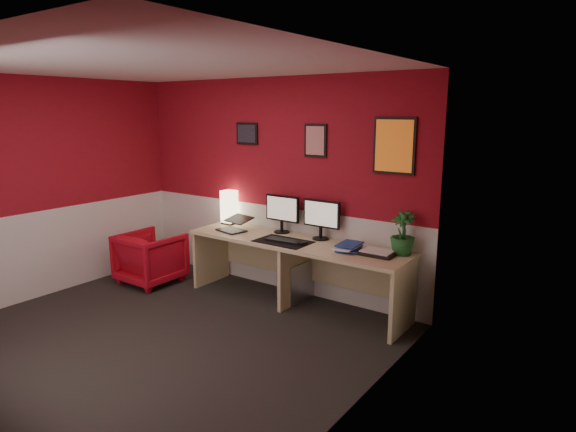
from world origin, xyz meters
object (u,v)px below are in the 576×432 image
object	(u,v)px
zen_tray	(377,253)
monitor_left	(282,208)
shoji_lamp	(229,208)
laptop	(231,222)
armchair	(151,258)
monitor_right	(321,214)
pc_tower	(296,281)
desk	(295,273)
potted_plant	(403,233)

from	to	relation	value
zen_tray	monitor_left	bearing A→B (deg)	171.92
shoji_lamp	laptop	size ratio (longest dim) A/B	1.21
shoji_lamp	zen_tray	size ratio (longest dim) A/B	1.14
laptop	armchair	bearing A→B (deg)	-147.49
monitor_left	monitor_right	xyz separation A→B (m)	(0.53, 0.00, 0.00)
armchair	pc_tower	bearing A→B (deg)	-162.70
zen_tray	armchair	world-z (taller)	zen_tray
desk	pc_tower	distance (m)	0.19
laptop	monitor_left	xyz separation A→B (m)	(0.53, 0.29, 0.18)
shoji_lamp	monitor_right	distance (m)	1.34
pc_tower	zen_tray	bearing A→B (deg)	-2.58
monitor_left	zen_tray	distance (m)	1.33
laptop	monitor_right	xyz separation A→B (m)	(1.05, 0.29, 0.18)
monitor_right	pc_tower	bearing A→B (deg)	-157.06
laptop	monitor_left	size ratio (longest dim) A/B	0.57
laptop	armchair	xyz separation A→B (m)	(-1.01, -0.39, -0.52)
monitor_right	monitor_left	bearing A→B (deg)	-179.63
zen_tray	potted_plant	size ratio (longest dim) A/B	0.80
laptop	zen_tray	size ratio (longest dim) A/B	0.94
monitor_right	pc_tower	distance (m)	0.84
monitor_left	shoji_lamp	bearing A→B (deg)	-179.79
pc_tower	laptop	bearing A→B (deg)	-165.13
pc_tower	potted_plant	bearing A→B (deg)	5.36
desk	shoji_lamp	world-z (taller)	shoji_lamp
monitor_left	monitor_right	world-z (taller)	same
monitor_left	armchair	distance (m)	1.82
laptop	pc_tower	world-z (taller)	laptop
desk	shoji_lamp	xyz separation A→B (m)	(-1.15, 0.22, 0.56)
shoji_lamp	monitor_right	world-z (taller)	monitor_right
monitor_right	desk	bearing A→B (deg)	-130.28
zen_tray	shoji_lamp	bearing A→B (deg)	175.09
desk	monitor_left	xyz separation A→B (m)	(-0.34, 0.22, 0.66)
laptop	monitor_left	world-z (taller)	monitor_left
shoji_lamp	monitor_left	xyz separation A→B (m)	(0.81, 0.00, 0.09)
desk	pc_tower	world-z (taller)	desk
laptop	monitor_right	bearing A→B (deg)	27.06
shoji_lamp	monitor_left	size ratio (longest dim) A/B	0.69
laptop	monitor_right	size ratio (longest dim) A/B	0.57
desk	shoji_lamp	size ratio (longest dim) A/B	6.50
desk	potted_plant	size ratio (longest dim) A/B	5.98
monitor_left	zen_tray	bearing A→B (deg)	-8.08
laptop	pc_tower	size ratio (longest dim) A/B	0.73
shoji_lamp	laptop	xyz separation A→B (m)	(0.28, -0.28, -0.09)
monitor_left	potted_plant	distance (m)	1.49
desk	laptop	world-z (taller)	laptop
potted_plant	desk	bearing A→B (deg)	-170.57
shoji_lamp	pc_tower	distance (m)	1.30
desk	monitor_right	xyz separation A→B (m)	(0.19, 0.23, 0.66)
laptop	potted_plant	bearing A→B (deg)	18.89
monitor_left	armchair	size ratio (longest dim) A/B	0.83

